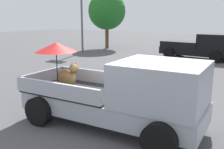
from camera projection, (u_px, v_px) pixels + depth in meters
The scene contains 5 objects.
ground_plane at pixel (111, 125), 7.25m from camera, with size 80.00×80.00×0.00m, color #4C4C4F.
pickup_truck_main at pixel (124, 94), 6.85m from camera, with size 5.11×2.39×2.21m.
pickup_truck_far at pixel (199, 47), 18.19m from camera, with size 4.89×2.36×1.80m.
motel_sign at pixel (82, 8), 20.64m from camera, with size 1.40×0.16×5.14m.
tree_by_lot at pixel (107, 11), 23.74m from camera, with size 3.43×3.43×5.14m.
Camera 1 is at (3.58, -5.74, 2.98)m, focal length 41.56 mm.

